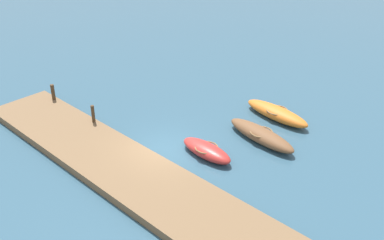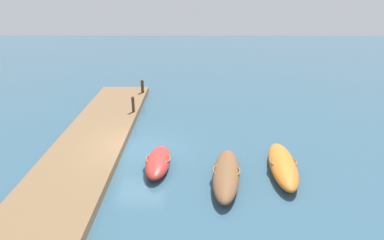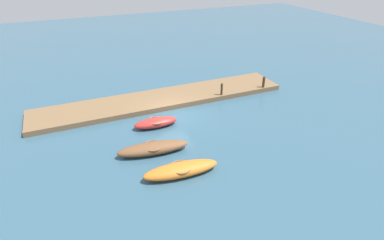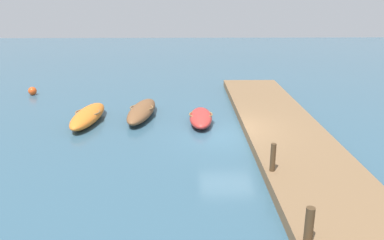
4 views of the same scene
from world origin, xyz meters
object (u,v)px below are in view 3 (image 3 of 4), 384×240
(rowboat_orange, at_px, (181,170))
(mooring_post_mid_west, at_px, (222,89))
(dinghy_red, at_px, (156,122))
(mooring_post_west, at_px, (264,82))
(rowboat_brown, at_px, (153,148))

(rowboat_orange, bearing_deg, mooring_post_mid_west, -125.65)
(dinghy_red, distance_m, mooring_post_west, 10.75)
(rowboat_orange, bearing_deg, rowboat_brown, -68.48)
(rowboat_brown, distance_m, rowboat_orange, 2.76)
(dinghy_red, distance_m, rowboat_brown, 3.27)
(rowboat_orange, height_order, mooring_post_west, mooring_post_west)
(rowboat_brown, height_order, rowboat_orange, rowboat_orange)
(dinghy_red, height_order, rowboat_orange, rowboat_orange)
(rowboat_brown, bearing_deg, rowboat_orange, 113.96)
(dinghy_red, bearing_deg, rowboat_brown, 71.80)
(dinghy_red, xyz_separation_m, mooring_post_west, (-10.51, -2.21, 0.56))
(mooring_post_mid_west, bearing_deg, rowboat_brown, 35.08)
(mooring_post_mid_west, bearing_deg, dinghy_red, 19.09)
(rowboat_brown, bearing_deg, mooring_post_mid_west, -137.80)
(rowboat_brown, height_order, mooring_post_west, mooring_post_west)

